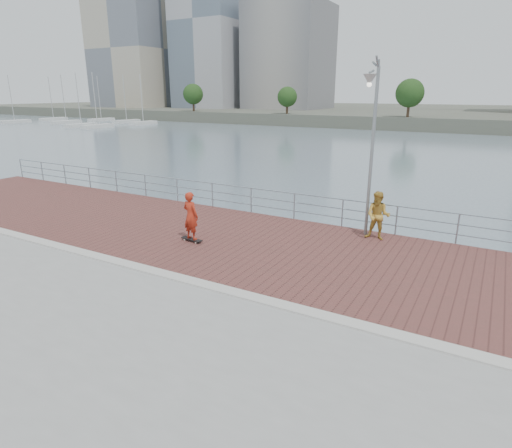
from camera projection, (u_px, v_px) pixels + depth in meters
The scene contains 11 objects.
water at pixel (221, 354), 12.04m from camera, with size 400.00×400.00×0.00m, color slate.
brick_lane at pixel (279, 248), 14.43m from camera, with size 40.00×6.80×0.02m, color brown.
curb at pixel (219, 288), 11.44m from camera, with size 40.00×0.40×0.06m, color #B7B5AD.
far_shore at pixel (480, 114), 113.38m from camera, with size 320.00×95.00×2.50m, color #4C5142.
guardrail at pixel (318, 206), 17.06m from camera, with size 39.06×0.06×1.13m.
street_lamp at pixel (371, 119), 14.25m from camera, with size 0.43×1.25×5.91m.
skateboard at pixel (192, 239), 15.05m from camera, with size 0.87×0.32×0.10m.
skateboarder at pixel (191, 216), 14.80m from camera, with size 0.62×0.41×1.70m, color #AD2917.
bystander at pixel (378, 216), 15.05m from camera, with size 0.84×0.66×1.73m, color gold.
shoreline_trees at pixel (469, 96), 74.15m from camera, with size 144.48×5.17×6.89m.
marina at pixel (85, 121), 98.33m from camera, with size 31.86×22.07×10.69m.
Camera 1 is at (6.01, -8.56, 5.07)m, focal length 30.00 mm.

